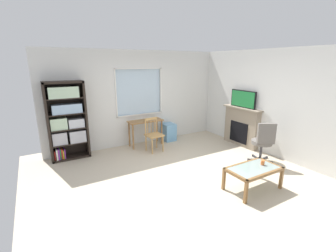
# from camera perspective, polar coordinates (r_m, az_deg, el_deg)

# --- Properties ---
(ground) EXTENTS (6.14, 5.90, 0.02)m
(ground) POSITION_cam_1_polar(r_m,az_deg,el_deg) (5.11, 3.87, -11.89)
(ground) COLOR beige
(wall_back_with_window) EXTENTS (5.14, 0.15, 2.66)m
(wall_back_with_window) POSITION_cam_1_polar(r_m,az_deg,el_deg) (6.79, -7.73, 6.56)
(wall_back_with_window) COLOR silver
(wall_back_with_window) RESTS_ON ground
(wall_right) EXTENTS (0.12, 5.10, 2.66)m
(wall_right) POSITION_cam_1_polar(r_m,az_deg,el_deg) (6.50, 23.78, 5.22)
(wall_right) COLOR silver
(wall_right) RESTS_ON ground
(bookshelf) EXTENTS (0.90, 0.38, 1.91)m
(bookshelf) POSITION_cam_1_polar(r_m,az_deg,el_deg) (6.13, -23.63, 1.51)
(bookshelf) COLOR black
(bookshelf) RESTS_ON ground
(desk_under_window) EXTENTS (0.99, 0.39, 0.74)m
(desk_under_window) POSITION_cam_1_polar(r_m,az_deg,el_deg) (6.66, -5.54, 0.27)
(desk_under_window) COLOR olive
(desk_under_window) RESTS_ON ground
(wooden_chair) EXTENTS (0.45, 0.44, 0.90)m
(wooden_chair) POSITION_cam_1_polar(r_m,az_deg,el_deg) (6.25, -3.55, -2.05)
(wooden_chair) COLOR tan
(wooden_chair) RESTS_ON ground
(plastic_drawer_unit) EXTENTS (0.35, 0.40, 0.53)m
(plastic_drawer_unit) POSITION_cam_1_polar(r_m,az_deg,el_deg) (7.15, 0.13, -1.47)
(plastic_drawer_unit) COLOR #72ADDB
(plastic_drawer_unit) RESTS_ON ground
(fireplace) EXTENTS (0.26, 1.24, 1.11)m
(fireplace) POSITION_cam_1_polar(r_m,az_deg,el_deg) (6.98, 17.53, -0.07)
(fireplace) COLOR gray
(fireplace) RESTS_ON ground
(tv) EXTENTS (0.06, 0.85, 0.48)m
(tv) POSITION_cam_1_polar(r_m,az_deg,el_deg) (6.82, 17.96, 6.33)
(tv) COLOR black
(tv) RESTS_ON fireplace
(office_chair) EXTENTS (0.61, 0.62, 1.00)m
(office_chair) POSITION_cam_1_polar(r_m,az_deg,el_deg) (5.92, 22.36, -3.27)
(office_chair) COLOR slate
(office_chair) RESTS_ON ground
(coffee_table) EXTENTS (1.01, 0.58, 0.44)m
(coffee_table) POSITION_cam_1_polar(r_m,az_deg,el_deg) (4.69, 20.22, -10.29)
(coffee_table) COLOR #8C9E99
(coffee_table) RESTS_ON ground
(sippy_cup) EXTENTS (0.07, 0.07, 0.09)m
(sippy_cup) POSITION_cam_1_polar(r_m,az_deg,el_deg) (4.83, 22.21, -8.30)
(sippy_cup) COLOR orange
(sippy_cup) RESTS_ON coffee_table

